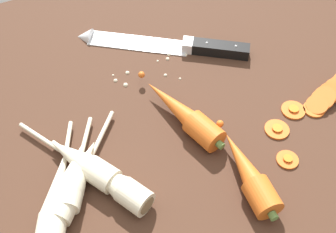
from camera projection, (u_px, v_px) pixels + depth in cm
name	position (u px, v px, depth cm)	size (l,w,h in cm)	color
ground_plane	(163.00, 121.00, 72.44)	(120.00, 90.00, 4.00)	#42281C
chefs_knife	(159.00, 44.00, 81.53)	(29.67, 23.69, 4.18)	silver
whole_carrot	(184.00, 114.00, 68.20)	(8.09, 20.95, 4.20)	#D6601E
whole_carrot_second	(249.00, 174.00, 60.91)	(5.82, 18.33, 4.20)	#D6601E
parsnip_front	(74.00, 175.00, 60.89)	(11.01, 15.79, 4.00)	beige
parsnip_mid_left	(77.00, 178.00, 60.53)	(16.13, 17.01, 4.00)	beige
parsnip_mid_right	(81.00, 161.00, 62.43)	(11.46, 18.93, 4.00)	beige
parsnip_back	(114.00, 182.00, 60.12)	(10.55, 18.46, 4.00)	beige
parsnip_outer	(55.00, 202.00, 58.09)	(12.06, 21.51, 4.00)	beige
carrot_slice_stack	(329.00, 94.00, 72.15)	(11.47, 5.45, 3.57)	#D6601E
carrot_slice_stray_near	(293.00, 109.00, 71.08)	(4.15, 4.15, 0.70)	#D6601E
carrot_slice_stray_mid	(277.00, 129.00, 68.41)	(4.13, 4.13, 0.70)	#D6601E
carrot_slice_stray_far	(288.00, 159.00, 64.61)	(3.51, 3.51, 0.70)	#D6601E
mince_crumbs	(150.00, 67.00, 77.77)	(15.60, 9.63, 0.89)	beige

